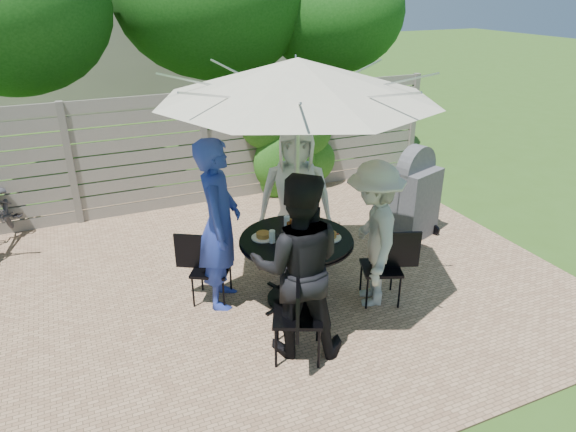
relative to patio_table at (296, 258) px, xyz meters
name	(u,v)px	position (x,y,z in m)	size (l,w,h in m)	color
backyard_envelope	(131,13)	(-0.04, 10.52, 2.05)	(60.00, 60.00, 5.00)	#34571B
patio_table	(296,258)	(0.00, 0.00, 0.00)	(1.62, 1.62, 0.81)	black
umbrella	(298,79)	(0.00, 0.00, 1.94)	(3.66, 3.66, 2.70)	silver
chair_back	(295,242)	(0.39, 0.88, -0.30)	(0.54, 0.65, 0.85)	black
person_back	(295,198)	(0.33, 0.76, 0.37)	(0.91, 0.59, 1.86)	silver
chair_left	(211,282)	(-0.88, 0.39, -0.31)	(0.62, 0.55, 0.83)	black
person_left	(219,225)	(-0.76, 0.33, 0.40)	(0.70, 0.46, 1.93)	#273BAA
chair_front	(297,332)	(-0.39, -0.88, -0.27)	(0.61, 0.73, 0.96)	black
person_front	(298,267)	(-0.33, -0.76, 0.36)	(0.90, 0.70, 1.85)	black
chair_right	(381,281)	(0.88, -0.39, -0.30)	(0.67, 0.54, 0.87)	black
person_right	(373,235)	(0.76, -0.33, 0.27)	(1.08, 0.62, 1.67)	#B7B7B2
plate_back	(296,222)	(0.14, 0.33, 0.27)	(0.26, 0.26, 0.06)	white
plate_left	(263,236)	(-0.33, 0.14, 0.27)	(0.26, 0.26, 0.06)	white
plate_front	(297,252)	(-0.14, -0.33, 0.27)	(0.26, 0.26, 0.06)	white
plate_right	(330,236)	(0.33, -0.14, 0.27)	(0.26, 0.26, 0.06)	white
plate_extra	(314,249)	(0.04, -0.35, 0.27)	(0.24, 0.24, 0.06)	white
glass_back	(287,222)	(0.01, 0.28, 0.31)	(0.07, 0.07, 0.14)	silver
glass_left	(272,237)	(-0.28, 0.01, 0.31)	(0.07, 0.07, 0.14)	silver
glass_front	(307,243)	(-0.01, -0.28, 0.31)	(0.07, 0.07, 0.14)	silver
syrup_jug	(291,229)	(-0.03, 0.07, 0.32)	(0.09, 0.09, 0.16)	#59280C
coffee_cup	(305,224)	(0.18, 0.16, 0.30)	(0.08, 0.08, 0.12)	#C6B293
bbq_grill	(413,196)	(2.20, 0.88, 0.05)	(0.79, 0.69, 1.34)	#5A595E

